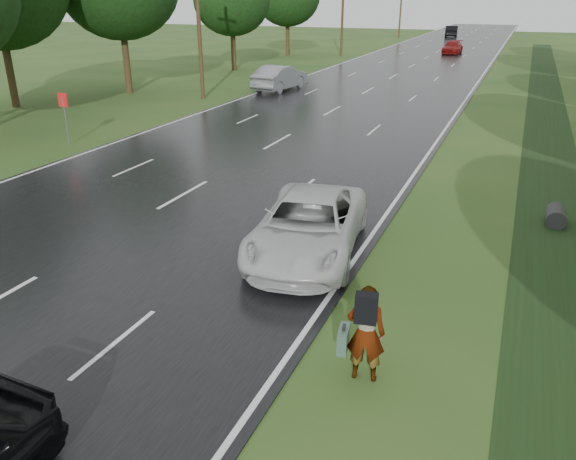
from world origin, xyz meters
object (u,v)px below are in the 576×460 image
at_px(road_sign, 64,108).
at_px(pedestrian, 365,332).
at_px(silver_sedan, 280,78).
at_px(white_pickup, 308,226).

bearing_deg(road_sign, pedestrian, -33.78).
bearing_deg(road_sign, silver_sedan, 81.40).
bearing_deg(silver_sedan, pedestrian, 121.53).
bearing_deg(road_sign, white_pickup, -25.62).
xyz_separation_m(pedestrian, silver_sedan, (-13.98, 29.01, -0.05)).
relative_size(white_pickup, silver_sedan, 1.05).
distance_m(white_pickup, silver_sedan, 27.04).
xyz_separation_m(road_sign, silver_sedan, (2.70, 17.86, -0.75)).
height_order(white_pickup, silver_sedan, silver_sedan).
xyz_separation_m(pedestrian, white_pickup, (-2.68, 4.45, -0.14)).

